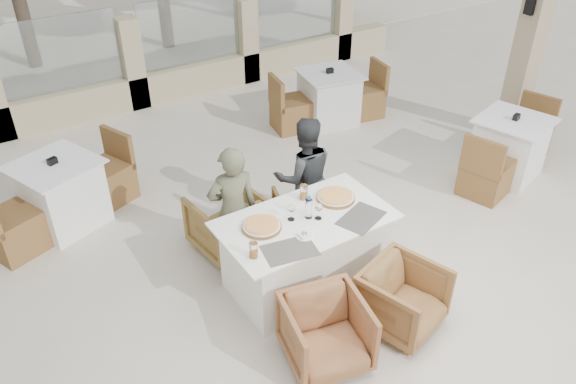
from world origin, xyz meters
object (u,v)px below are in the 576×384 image
wine_glass_centre (291,211)px  wine_glass_near (318,210)px  armchair_far_right (304,215)px  armchair_near_left (326,333)px  armchair_near_right (403,299)px  bg_table_a (61,194)px  beer_glass_right (304,192)px  diner_left (233,210)px  dining_table (305,252)px  bg_table_b (329,98)px  beer_glass_left (254,250)px  olive_dish (304,235)px  pizza_right (336,197)px  armchair_far_left (228,223)px  water_bottle (309,207)px  pizza_left (262,226)px  bg_table_c (509,147)px  diner_right (304,177)px

wine_glass_centre → wine_glass_near: same height
wine_glass_centre → armchair_far_right: wine_glass_centre is taller
armchair_near_left → armchair_near_right: (0.80, -0.04, -0.00)m
armchair_near_right → bg_table_a: bearing=107.0°
beer_glass_right → diner_left: diner_left is taller
diner_left → bg_table_a: diner_left is taller
dining_table → armchair_far_right: size_ratio=2.71×
dining_table → bg_table_b: (2.29, 2.75, 0.00)m
beer_glass_left → olive_dish: (0.51, -0.00, -0.05)m
pizza_right → armchair_far_left: size_ratio=0.54×
bg_table_a → beer_glass_left: bearing=-88.4°
water_bottle → armchair_near_left: 1.13m
pizza_left → armchair_far_right: (0.83, 0.54, -0.52)m
pizza_left → wine_glass_centre: bearing=-6.4°
wine_glass_centre → beer_glass_right: (0.28, 0.22, -0.02)m
pizza_right → beer_glass_left: (-1.08, -0.32, 0.05)m
pizza_right → armchair_far_left: (-0.79, 0.77, -0.48)m
pizza_left → armchair_near_left: pizza_left is taller
bg_table_c → water_bottle: bearing=169.5°
armchair_near_left → olive_dish: bearing=83.6°
pizza_right → beer_glass_right: (-0.26, 0.17, 0.05)m
armchair_near_left → wine_glass_centre: bearing=86.6°
bg_table_a → olive_dish: bearing=-79.2°
pizza_right → armchair_far_left: pizza_right is taller
pizza_right → armchair_far_right: bearing=90.1°
water_bottle → bg_table_a: 2.88m
armchair_near_right → armchair_far_right: bearing=73.1°
armchair_far_right → diner_left: bearing=18.0°
beer_glass_right → diner_right: diner_right is taller
wine_glass_near → armchair_near_right: 1.07m
bg_table_b → dining_table: bearing=-119.6°
pizza_left → bg_table_c: (3.70, 0.21, -0.41)m
olive_dish → bg_table_b: 3.86m
pizza_right → olive_dish: bearing=-150.8°
dining_table → diner_right: 0.93m
water_bottle → pizza_left: bearing=168.5°
dining_table → olive_dish: size_ratio=14.55×
diner_right → bg_table_a: 2.67m
dining_table → bg_table_c: same height
dining_table → bg_table_a: 2.83m
wine_glass_near → beer_glass_right: bearing=78.8°
wine_glass_centre → olive_dish: 0.29m
wine_glass_near → bg_table_b: wine_glass_near is taller
beer_glass_left → olive_dish: size_ratio=1.32×
bg_table_b → armchair_near_right: bearing=-106.9°
dining_table → wine_glass_near: 0.49m
diner_left → armchair_far_right: bearing=-168.0°
water_bottle → diner_right: diner_right is taller
armchair_far_right → diner_left: (-0.86, -0.03, 0.41)m
water_bottle → diner_right: size_ratio=0.17×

